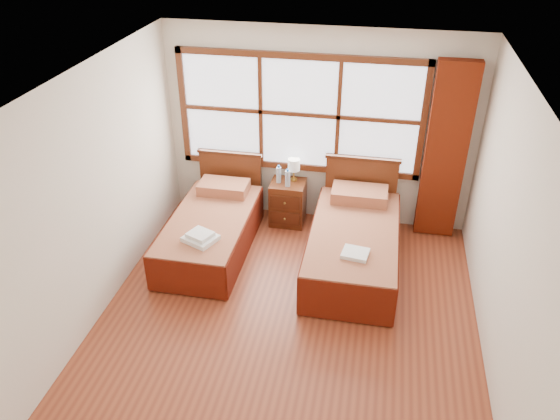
# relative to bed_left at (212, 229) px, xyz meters

# --- Properties ---
(floor) EXTENTS (4.50, 4.50, 0.00)m
(floor) POSITION_rel_bed_left_xyz_m (1.18, -1.20, -0.28)
(floor) COLOR brown
(floor) RESTS_ON ground
(ceiling) EXTENTS (4.50, 4.50, 0.00)m
(ceiling) POSITION_rel_bed_left_xyz_m (1.18, -1.20, 2.32)
(ceiling) COLOR white
(ceiling) RESTS_ON wall_back
(wall_back) EXTENTS (4.00, 0.00, 4.00)m
(wall_back) POSITION_rel_bed_left_xyz_m (1.18, 1.05, 1.02)
(wall_back) COLOR silver
(wall_back) RESTS_ON floor
(wall_left) EXTENTS (0.00, 4.50, 4.50)m
(wall_left) POSITION_rel_bed_left_xyz_m (-0.82, -1.20, 1.02)
(wall_left) COLOR silver
(wall_left) RESTS_ON floor
(wall_right) EXTENTS (0.00, 4.50, 4.50)m
(wall_right) POSITION_rel_bed_left_xyz_m (3.18, -1.20, 1.02)
(wall_right) COLOR silver
(wall_right) RESTS_ON floor
(window) EXTENTS (3.16, 0.06, 1.56)m
(window) POSITION_rel_bed_left_xyz_m (0.93, 1.01, 1.22)
(window) COLOR white
(window) RESTS_ON wall_back
(curtain) EXTENTS (0.50, 0.16, 2.30)m
(curtain) POSITION_rel_bed_left_xyz_m (2.78, 0.91, 0.89)
(curtain) COLOR maroon
(curtain) RESTS_ON wall_back
(bed_left) EXTENTS (0.96, 1.98, 0.92)m
(bed_left) POSITION_rel_bed_left_xyz_m (0.00, 0.00, 0.00)
(bed_left) COLOR #441E0E
(bed_left) RESTS_ON floor
(bed_right) EXTENTS (1.04, 2.06, 1.01)m
(bed_right) POSITION_rel_bed_left_xyz_m (1.78, -0.00, 0.02)
(bed_right) COLOR #441E0E
(bed_right) RESTS_ON floor
(nightstand) EXTENTS (0.46, 0.45, 0.61)m
(nightstand) POSITION_rel_bed_left_xyz_m (0.83, 0.80, 0.02)
(nightstand) COLOR #582813
(nightstand) RESTS_ON floor
(towels_left) EXTENTS (0.44, 0.42, 0.10)m
(towels_left) POSITION_rel_bed_left_xyz_m (0.05, -0.56, 0.25)
(towels_left) COLOR white
(towels_left) RESTS_ON bed_left
(towels_right) EXTENTS (0.31, 0.28, 0.04)m
(towels_right) POSITION_rel_bed_left_xyz_m (1.83, -0.57, 0.28)
(towels_right) COLOR white
(towels_right) RESTS_ON bed_right
(lamp) EXTENTS (0.16, 0.16, 0.31)m
(lamp) POSITION_rel_bed_left_xyz_m (0.89, 0.89, 0.54)
(lamp) COLOR gold
(lamp) RESTS_ON nightstand
(bottle_near) EXTENTS (0.07, 0.07, 0.25)m
(bottle_near) POSITION_rel_bed_left_xyz_m (0.70, 0.79, 0.44)
(bottle_near) COLOR #A0B8CE
(bottle_near) RESTS_ON nightstand
(bottle_far) EXTENTS (0.07, 0.07, 0.25)m
(bottle_far) POSITION_rel_bed_left_xyz_m (0.84, 0.71, 0.44)
(bottle_far) COLOR #A0B8CE
(bottle_far) RESTS_ON nightstand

